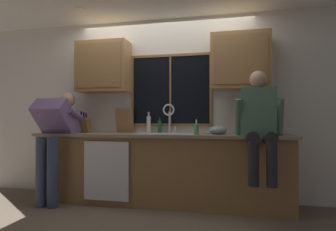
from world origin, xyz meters
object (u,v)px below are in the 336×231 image
(cutting_board, at_px, (125,120))
(person_standing, at_px, (56,132))
(soap_dispenser, at_px, (196,129))
(person_sitting_on_counter, at_px, (259,120))
(mixing_bowl, at_px, (218,130))
(bottle_tall_clear, at_px, (149,124))
(bottle_green_glass, at_px, (160,126))
(knife_block, at_px, (86,125))

(cutting_board, bearing_deg, person_standing, -147.57)
(person_standing, height_order, soap_dispenser, person_standing)
(person_sitting_on_counter, bearing_deg, cutting_board, 165.03)
(person_standing, xyz_separation_m, mixing_bowl, (2.12, 0.28, 0.03))
(bottle_tall_clear, bearing_deg, cutting_board, -177.34)
(bottle_green_glass, xyz_separation_m, bottle_tall_clear, (-0.16, 0.01, 0.03))
(knife_block, bearing_deg, bottle_green_glass, 9.04)
(cutting_board, height_order, soap_dispenser, cutting_board)
(mixing_bowl, xyz_separation_m, bottle_green_glass, (-0.82, 0.22, 0.04))
(mixing_bowl, bearing_deg, soap_dispenser, -142.45)
(soap_dispenser, distance_m, bottle_tall_clear, 0.85)
(cutting_board, xyz_separation_m, soap_dispenser, (1.08, -0.41, -0.10))
(knife_block, height_order, mixing_bowl, knife_block)
(mixing_bowl, distance_m, soap_dispenser, 0.32)
(person_standing, bearing_deg, cutting_board, 32.43)
(knife_block, xyz_separation_m, cutting_board, (0.53, 0.16, 0.06))
(person_standing, height_order, cutting_board, person_standing)
(knife_block, bearing_deg, person_standing, -126.96)
(person_standing, relative_size, person_sitting_on_counter, 1.19)
(bottle_green_glass, bearing_deg, soap_dispenser, -36.37)
(knife_block, relative_size, bottle_green_glass, 1.43)
(mixing_bowl, relative_size, bottle_green_glass, 1.04)
(knife_block, height_order, bottle_tall_clear, same)
(bottle_tall_clear, bearing_deg, soap_dispenser, -30.36)
(cutting_board, relative_size, bottle_tall_clear, 1.17)
(knife_block, relative_size, bottle_tall_clear, 1.06)
(knife_block, distance_m, cutting_board, 0.56)
(bottle_tall_clear, bearing_deg, person_standing, -155.71)
(knife_block, relative_size, mixing_bowl, 1.38)
(person_standing, relative_size, cutting_board, 4.21)
(knife_block, distance_m, bottle_green_glass, 1.06)
(knife_block, bearing_deg, mixing_bowl, -1.74)
(person_standing, height_order, knife_block, person_standing)
(knife_block, xyz_separation_m, bottle_green_glass, (1.05, 0.17, -0.02))
(knife_block, xyz_separation_m, mixing_bowl, (1.86, -0.06, -0.06))
(person_sitting_on_counter, bearing_deg, bottle_green_glass, 159.22)
(person_standing, relative_size, soap_dispenser, 7.85)
(person_standing, relative_size, bottle_tall_clear, 4.93)
(soap_dispenser, distance_m, bottle_green_glass, 0.70)
(cutting_board, distance_m, soap_dispenser, 1.16)
(knife_block, height_order, bottle_green_glass, knife_block)
(knife_block, relative_size, cutting_board, 0.91)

